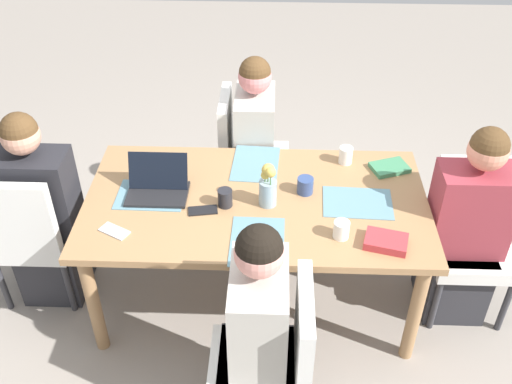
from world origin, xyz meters
TOP-DOWN VIEW (x-y plane):
  - ground_plane at (0.00, 0.00)m, footprint 10.00×10.00m
  - dining_table at (0.00, 0.00)m, footprint 1.81×0.98m
  - chair_near_left_near at (0.11, -0.78)m, footprint 0.44×0.44m
  - person_near_left_near at (0.03, -0.72)m, footprint 0.36×0.40m
  - chair_far_left_mid at (-0.12, 0.84)m, footprint 0.44×0.44m
  - person_far_left_mid at (-0.04, 0.78)m, footprint 0.36×0.40m
  - chair_head_right_left_far at (1.24, 0.04)m, footprint 0.44×0.44m
  - person_head_right_left_far at (1.18, -0.03)m, footprint 0.40×0.36m
  - chair_head_left_right_near at (-1.18, -0.05)m, footprint 0.44×0.44m
  - person_head_left_right_near at (-1.12, 0.02)m, footprint 0.40×0.36m
  - flower_vase at (-0.06, 0.04)m, footprint 0.09×0.10m
  - placemat_near_left_near at (0.01, -0.33)m, footprint 0.28×0.37m
  - placemat_far_left_mid at (-0.02, 0.33)m, footprint 0.27×0.36m
  - placemat_head_right_left_far at (0.56, -0.01)m, footprint 0.36×0.27m
  - placemat_head_left_right_near at (-0.53, 0.01)m, footprint 0.37×0.28m
  - laptop_head_right_left_far at (0.52, -0.03)m, footprint 0.32×0.22m
  - coffee_mug_near_left at (-0.50, -0.36)m, footprint 0.08×0.08m
  - coffee_mug_near_right at (0.16, 0.05)m, footprint 0.08×0.08m
  - coffee_mug_centre_left at (-0.42, 0.28)m, footprint 0.08×0.08m
  - coffee_mug_centre_right at (-0.26, -0.07)m, footprint 0.09×0.09m
  - book_red_cover at (-0.74, -0.30)m, footprint 0.24×0.20m
  - book_blue_cover at (-0.63, 0.33)m, footprint 0.23×0.19m
  - phone_black at (0.27, 0.11)m, footprint 0.16×0.10m
  - phone_silver at (0.69, 0.28)m, footprint 0.17×0.14m

SIDE VIEW (x-z plane):
  - ground_plane at x=0.00m, z-range 0.00..0.00m
  - chair_near_left_near at x=0.11m, z-range 0.05..0.95m
  - chair_far_left_mid at x=-0.12m, z-range 0.05..0.95m
  - chair_head_right_left_far at x=1.24m, z-range 0.05..0.95m
  - chair_head_left_right_near at x=-1.18m, z-range 0.05..0.95m
  - person_near_left_near at x=0.03m, z-range -0.07..1.12m
  - person_far_left_mid at x=-0.04m, z-range -0.07..1.12m
  - person_head_right_left_far at x=1.18m, z-range -0.07..1.12m
  - person_head_left_right_near at x=-1.12m, z-range -0.07..1.12m
  - dining_table at x=0.00m, z-range 0.28..1.01m
  - placemat_near_left_near at x=0.01m, z-range 0.72..0.73m
  - placemat_far_left_mid at x=-0.02m, z-range 0.72..0.73m
  - placemat_head_right_left_far at x=0.56m, z-range 0.72..0.73m
  - placemat_head_left_right_near at x=-0.53m, z-range 0.72..0.73m
  - phone_black at x=0.27m, z-range 0.72..0.73m
  - phone_silver at x=0.69m, z-range 0.72..0.73m
  - book_red_cover at x=-0.74m, z-range 0.72..0.75m
  - book_blue_cover at x=-0.63m, z-range 0.72..0.76m
  - laptop_head_right_left_far at x=0.52m, z-range 0.66..0.87m
  - coffee_mug_centre_right at x=-0.26m, z-range 0.72..0.81m
  - coffee_mug_centre_left at x=-0.42m, z-range 0.72..0.81m
  - coffee_mug_near_right at x=0.16m, z-range 0.72..0.82m
  - coffee_mug_near_left at x=-0.50m, z-range 0.72..0.82m
  - flower_vase at x=-0.06m, z-range 0.71..0.96m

